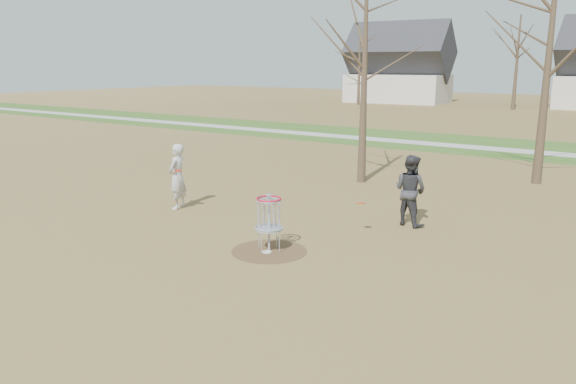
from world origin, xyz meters
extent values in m
plane|color=brown|center=(0.00, 0.00, 0.00)|extent=(160.00, 160.00, 0.00)
cube|color=#2D5119|center=(0.00, 21.00, 0.01)|extent=(160.00, 8.00, 0.01)
cube|color=#9E9E99|center=(0.00, 20.00, 0.01)|extent=(160.00, 1.50, 0.01)
cylinder|color=#47331E|center=(0.00, 0.00, 0.01)|extent=(1.80, 1.80, 0.01)
imported|color=#BCBCBC|center=(-4.74, 1.68, 1.00)|extent=(0.66, 0.83, 2.00)
imported|color=#313236|center=(1.81, 4.03, 0.98)|extent=(1.08, 0.92, 1.96)
cylinder|color=white|center=(0.02, -0.11, 0.02)|extent=(0.22, 0.22, 0.02)
cylinder|color=red|center=(1.14, 2.42, 0.84)|extent=(0.23, 0.22, 0.08)
cylinder|color=red|center=(-4.39, 1.38, 1.27)|extent=(0.22, 0.22, 0.02)
cylinder|color=#9EA3AD|center=(0.00, 0.00, 0.68)|extent=(0.05, 0.05, 1.35)
cylinder|color=#9EA3AD|center=(0.00, 0.00, 0.55)|extent=(0.64, 0.64, 0.04)
torus|color=#9EA3AD|center=(0.00, 0.00, 1.25)|extent=(0.60, 0.60, 0.04)
torus|color=red|center=(0.00, 0.00, 1.28)|extent=(0.60, 0.60, 0.04)
cone|color=#382B1E|center=(-2.00, 8.50, 3.75)|extent=(0.32, 0.32, 7.50)
cone|color=#382B1E|center=(3.50, 12.00, 4.25)|extent=(0.36, 0.36, 8.50)
cone|color=#382B1E|center=(-22.00, 46.00, 4.00)|extent=(0.36, 0.36, 8.00)
cone|color=#382B1E|center=(-6.00, 48.00, 4.50)|extent=(0.40, 0.40, 9.00)
cube|color=silver|center=(-20.00, 52.00, 1.60)|extent=(11.46, 7.75, 3.20)
pyramid|color=#2D2D33|center=(-20.00, 52.00, 4.98)|extent=(12.01, 7.79, 3.55)
camera|label=1|loc=(7.62, -10.14, 4.33)|focal=35.00mm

